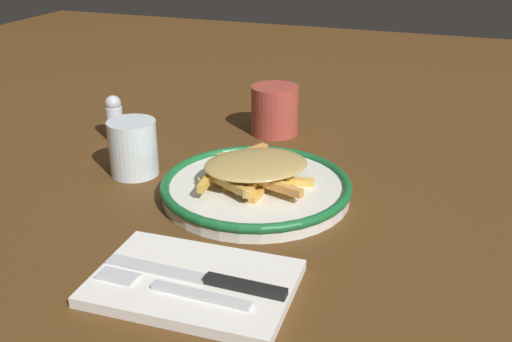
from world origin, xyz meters
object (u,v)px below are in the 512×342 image
at_px(knife, 209,279).
at_px(water_glass, 133,148).
at_px(napkin, 194,283).
at_px(fork, 171,288).
at_px(plate, 256,187).
at_px(fries_heap, 256,171).
at_px(salt_shaker, 114,118).
at_px(coffee_mug, 275,110).

bearing_deg(knife, water_glass, 43.88).
height_order(napkin, fork, fork).
relative_size(plate, fries_heap, 1.44).
bearing_deg(salt_shaker, fork, -141.38).
relative_size(fork, knife, 0.84).
bearing_deg(napkin, fries_heap, 3.07).
bearing_deg(water_glass, fries_heap, -93.31).
distance_m(coffee_mug, salt_shaker, 0.28).
xyz_separation_m(fries_heap, knife, (-0.23, -0.03, -0.02)).
distance_m(fork, knife, 0.04).
bearing_deg(napkin, knife, -90.28).
bearing_deg(fork, water_glass, 36.83).
height_order(fork, salt_shaker, salt_shaker).
bearing_deg(knife, napkin, 89.72).
relative_size(fork, water_glass, 2.06).
distance_m(plate, salt_shaker, 0.34).
bearing_deg(coffee_mug, fries_heap, -167.53).
bearing_deg(coffee_mug, napkin, -171.92).
height_order(fries_heap, fork, fries_heap).
bearing_deg(knife, fries_heap, 7.70).
bearing_deg(salt_shaker, fries_heap, -112.64).
bearing_deg(knife, salt_shaker, 43.42).
bearing_deg(water_glass, plate, -92.94).
distance_m(knife, coffee_mug, 0.50).
xyz_separation_m(napkin, salt_shaker, (0.36, 0.32, 0.03)).
height_order(fries_heap, water_glass, water_glass).
bearing_deg(fries_heap, water_glass, 86.69).
xyz_separation_m(fries_heap, water_glass, (0.01, 0.20, 0.00)).
height_order(plate, coffee_mug, coffee_mug).
bearing_deg(water_glass, napkin, -138.51).
distance_m(fries_heap, fork, 0.26).
distance_m(napkin, water_glass, 0.33).
relative_size(plate, coffee_mug, 2.40).
height_order(napkin, coffee_mug, coffee_mug).
distance_m(knife, salt_shaker, 0.50).
xyz_separation_m(plate, coffee_mug, (0.26, 0.06, 0.03)).
relative_size(knife, salt_shaker, 2.60).
bearing_deg(fork, plate, 0.10).
bearing_deg(napkin, coffee_mug, 8.08).
bearing_deg(coffee_mug, fork, -173.68).
bearing_deg(fork, fries_heap, 0.05).
xyz_separation_m(plate, fries_heap, (-0.00, -0.00, 0.03)).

